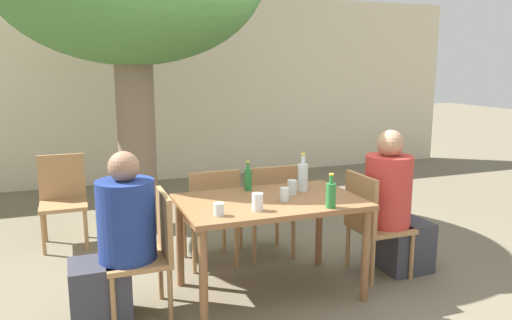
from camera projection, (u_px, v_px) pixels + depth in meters
name	position (u px, v px, depth m)	size (l,w,h in m)	color
ground_plane	(269.00, 292.00, 3.93)	(30.00, 30.00, 0.00)	#706651
cafe_building_wall	(165.00, 88.00, 7.54)	(10.00, 0.08, 2.80)	beige
dining_table_front	(270.00, 210.00, 3.80)	(1.37, 0.86, 0.76)	brown
patio_chair_0	(149.00, 247.00, 3.52)	(0.44, 0.44, 0.88)	#A87A4C
patio_chair_1	(372.00, 219.00, 4.15)	(0.44, 0.44, 0.88)	#A87A4C
patio_chair_2	(212.00, 212.00, 4.35)	(0.44, 0.44, 0.88)	#A87A4C
patio_chair_3	(270.00, 206.00, 4.54)	(0.44, 0.44, 0.88)	#A87A4C
patio_chair_4	(63.00, 195.00, 4.92)	(0.44, 0.44, 0.88)	#A87A4C
person_seated_0	(116.00, 245.00, 3.43)	(0.60, 0.40, 1.19)	#383842
person_seated_1	(395.00, 209.00, 4.21)	(0.59, 0.39, 1.24)	#383842
green_bottle_0	(331.00, 195.00, 3.55)	(0.07, 0.07, 0.25)	#287A38
green_bottle_1	(248.00, 179.00, 4.03)	(0.06, 0.06, 0.24)	#287A38
water_bottle_2	(303.00, 176.00, 4.02)	(0.08, 0.08, 0.31)	silver
drinking_glass_0	(219.00, 209.00, 3.37)	(0.07, 0.07, 0.09)	silver
drinking_glass_1	(285.00, 194.00, 3.72)	(0.07, 0.07, 0.10)	silver
drinking_glass_2	(292.00, 187.00, 3.91)	(0.08, 0.08, 0.12)	silver
drinking_glass_3	(257.00, 202.00, 3.48)	(0.08, 0.08, 0.12)	white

